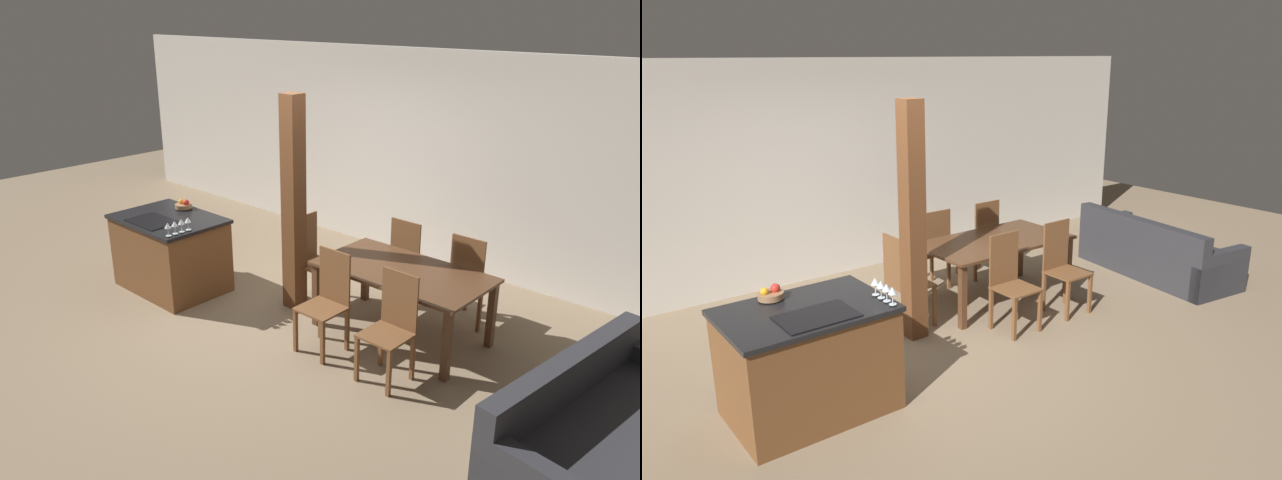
# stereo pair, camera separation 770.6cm
# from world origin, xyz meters

# --- Properties ---
(ground_plane) EXTENTS (16.00, 16.00, 0.00)m
(ground_plane) POSITION_xyz_m (0.00, 0.00, 0.00)
(ground_plane) COLOR #847056
(wall_back) EXTENTS (11.20, 0.08, 2.70)m
(wall_back) POSITION_xyz_m (0.00, 2.55, 1.35)
(wall_back) COLOR silver
(wall_back) RESTS_ON ground_plane
(kitchen_island) EXTENTS (1.26, 0.90, 0.89)m
(kitchen_island) POSITION_xyz_m (-1.32, -0.30, 0.44)
(kitchen_island) COLOR brown
(kitchen_island) RESTS_ON ground_plane
(fruit_bowl) EXTENTS (0.20, 0.20, 0.11)m
(fruit_bowl) POSITION_xyz_m (-1.46, 0.02, 0.93)
(fruit_bowl) COLOR #99704C
(fruit_bowl) RESTS_ON kitchen_island
(wine_glass_near) EXTENTS (0.07, 0.07, 0.14)m
(wine_glass_near) POSITION_xyz_m (-0.77, -0.68, 1.00)
(wine_glass_near) COLOR silver
(wine_glass_near) RESTS_ON kitchen_island
(wine_glass_middle) EXTENTS (0.07, 0.07, 0.14)m
(wine_glass_middle) POSITION_xyz_m (-0.77, -0.59, 1.00)
(wine_glass_middle) COLOR silver
(wine_glass_middle) RESTS_ON kitchen_island
(wine_glass_far) EXTENTS (0.07, 0.07, 0.14)m
(wine_glass_far) POSITION_xyz_m (-0.77, -0.51, 1.00)
(wine_glass_far) COLOR silver
(wine_glass_far) RESTS_ON kitchen_island
(wine_glass_end) EXTENTS (0.07, 0.07, 0.14)m
(wine_glass_end) POSITION_xyz_m (-0.77, -0.42, 1.00)
(wine_glass_end) COLOR silver
(wine_glass_end) RESTS_ON kitchen_island
(dining_table) EXTENTS (1.70, 0.95, 0.72)m
(dining_table) POSITION_xyz_m (1.37, 0.58, 0.63)
(dining_table) COLOR #51331E
(dining_table) RESTS_ON ground_plane
(dining_chair_near_left) EXTENTS (0.40, 0.40, 1.00)m
(dining_chair_near_left) POSITION_xyz_m (0.98, -0.12, 0.52)
(dining_chair_near_left) COLOR brown
(dining_chair_near_left) RESTS_ON ground_plane
(dining_chair_near_right) EXTENTS (0.40, 0.40, 1.00)m
(dining_chair_near_right) POSITION_xyz_m (1.75, -0.12, 0.52)
(dining_chair_near_right) COLOR brown
(dining_chair_near_right) RESTS_ON ground_plane
(dining_chair_far_left) EXTENTS (0.40, 0.40, 1.00)m
(dining_chair_far_left) POSITION_xyz_m (0.98, 1.27, 0.52)
(dining_chair_far_left) COLOR brown
(dining_chair_far_left) RESTS_ON ground_plane
(dining_chair_far_right) EXTENTS (0.40, 0.40, 1.00)m
(dining_chair_far_right) POSITION_xyz_m (1.75, 1.27, 0.52)
(dining_chair_far_right) COLOR brown
(dining_chair_far_right) RESTS_ON ground_plane
(dining_chair_head_end) EXTENTS (0.40, 0.40, 1.00)m
(dining_chair_head_end) POSITION_xyz_m (0.14, 0.58, 0.52)
(dining_chair_head_end) COLOR brown
(dining_chair_head_end) RESTS_ON ground_plane
(couch) EXTENTS (1.12, 2.14, 0.77)m
(couch) POSITION_xyz_m (3.57, -0.04, 0.27)
(couch) COLOR #2D2D33
(couch) RESTS_ON ground_plane
(timber_post) EXTENTS (0.19, 0.19, 2.36)m
(timber_post) POSITION_xyz_m (0.10, 0.33, 1.18)
(timber_post) COLOR brown
(timber_post) RESTS_ON ground_plane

